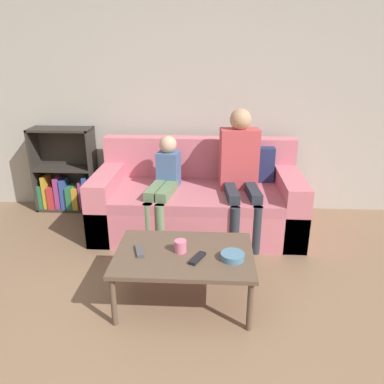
% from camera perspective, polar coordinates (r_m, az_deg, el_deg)
% --- Properties ---
extents(wall_back, '(12.00, 0.06, 2.60)m').
position_cam_1_polar(wall_back, '(4.17, -0.05, 14.75)').
color(wall_back, '#B7B2A8').
rests_on(wall_back, ground_plane).
extents(couch, '(2.03, 0.97, 0.88)m').
position_cam_1_polar(couch, '(3.82, 0.98, -1.42)').
color(couch, '#D1707F').
rests_on(couch, ground_plane).
extents(bookshelf, '(0.68, 0.28, 0.95)m').
position_cam_1_polar(bookshelf, '(4.54, -18.58, 1.83)').
color(bookshelf, '#332D28').
rests_on(bookshelf, ground_plane).
extents(coffee_table, '(0.98, 0.66, 0.40)m').
position_cam_1_polar(coffee_table, '(2.70, -1.20, -9.90)').
color(coffee_table, brown).
rests_on(coffee_table, ground_plane).
extents(person_adult, '(0.39, 0.68, 1.23)m').
position_cam_1_polar(person_adult, '(3.61, 7.34, 4.06)').
color(person_adult, '#282D38').
rests_on(person_adult, ground_plane).
extents(person_child, '(0.31, 0.68, 0.97)m').
position_cam_1_polar(person_child, '(3.61, -4.28, 1.54)').
color(person_child, '#66845B').
rests_on(person_child, ground_plane).
extents(cup_near, '(0.09, 0.09, 0.09)m').
position_cam_1_polar(cup_near, '(2.67, -1.78, -8.26)').
color(cup_near, pink).
rests_on(cup_near, coffee_table).
extents(tv_remote_0, '(0.10, 0.18, 0.02)m').
position_cam_1_polar(tv_remote_0, '(2.71, -8.02, -8.86)').
color(tv_remote_0, '#47474C').
rests_on(tv_remote_0, coffee_table).
extents(tv_remote_1, '(0.12, 0.17, 0.02)m').
position_cam_1_polar(tv_remote_1, '(2.59, 0.83, -10.05)').
color(tv_remote_1, black).
rests_on(tv_remote_1, coffee_table).
extents(snack_bowl, '(0.17, 0.17, 0.05)m').
position_cam_1_polar(snack_bowl, '(2.61, 6.20, -9.70)').
color(snack_bowl, teal).
rests_on(snack_bowl, coffee_table).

